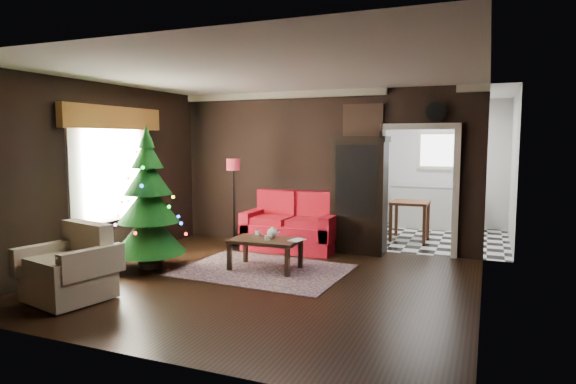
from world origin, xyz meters
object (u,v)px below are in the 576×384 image
at_px(christmas_tree, 148,199).
at_px(curio_cabinet, 359,198).
at_px(wall_clock, 436,112).
at_px(kitchen_table, 410,221).
at_px(floor_lamp, 234,202).
at_px(loveseat, 292,221).
at_px(armchair, 69,263).
at_px(teapot, 272,233).
at_px(coffee_table, 265,254).

bearing_deg(christmas_tree, curio_cabinet, 40.45).
bearing_deg(wall_clock, curio_cabinet, -171.47).
distance_m(wall_clock, kitchen_table, 2.43).
height_order(christmas_tree, kitchen_table, christmas_tree).
xyz_separation_m(wall_clock, kitchen_table, (-0.55, 1.25, -2.00)).
xyz_separation_m(floor_lamp, christmas_tree, (-0.48, -1.74, 0.22)).
height_order(floor_lamp, wall_clock, wall_clock).
relative_size(loveseat, kitchen_table, 2.27).
distance_m(floor_lamp, wall_clock, 3.75).
xyz_separation_m(floor_lamp, armchair, (-0.44, -3.31, -0.37)).
distance_m(floor_lamp, teapot, 1.65).
height_order(teapot, kitchen_table, kitchen_table).
relative_size(curio_cabinet, christmas_tree, 0.92).
distance_m(curio_cabinet, kitchen_table, 1.67).
distance_m(armchair, coffee_table, 2.70).
height_order(loveseat, curio_cabinet, curio_cabinet).
height_order(coffee_table, wall_clock, wall_clock).
relative_size(armchair, coffee_table, 0.88).
height_order(loveseat, wall_clock, wall_clock).
height_order(armchair, coffee_table, armchair).
height_order(teapot, wall_clock, wall_clock).
xyz_separation_m(teapot, kitchen_table, (1.57, 3.00, -0.17)).
bearing_deg(wall_clock, christmas_tree, -147.69).
distance_m(curio_cabinet, wall_clock, 1.88).
relative_size(teapot, wall_clock, 0.56).
bearing_deg(loveseat, christmas_tree, -126.21).
distance_m(loveseat, wall_clock, 3.04).
distance_m(curio_cabinet, floor_lamp, 2.21).
xyz_separation_m(loveseat, kitchen_table, (1.80, 1.65, -0.12)).
distance_m(armchair, kitchen_table, 6.17).
height_order(loveseat, coffee_table, loveseat).
bearing_deg(coffee_table, kitchen_table, 61.69).
distance_m(armchair, teapot, 2.80).
bearing_deg(floor_lamp, armchair, -97.64).
distance_m(loveseat, kitchen_table, 2.45).
bearing_deg(teapot, coffee_table, -139.76).
bearing_deg(coffee_table, curio_cabinet, 58.53).
relative_size(christmas_tree, coffee_table, 2.04).
xyz_separation_m(christmas_tree, coffee_table, (1.63, 0.60, -0.81)).
relative_size(loveseat, armchair, 1.92).
xyz_separation_m(curio_cabinet, christmas_tree, (-2.63, -2.24, 0.10)).
relative_size(armchair, teapot, 4.93).
xyz_separation_m(loveseat, christmas_tree, (-1.48, -2.02, 0.55)).
height_order(floor_lamp, armchair, floor_lamp).
xyz_separation_m(floor_lamp, kitchen_table, (2.80, 1.94, -0.46)).
relative_size(loveseat, floor_lamp, 1.11).
relative_size(floor_lamp, coffee_table, 1.53).
height_order(christmas_tree, coffee_table, christmas_tree).
xyz_separation_m(loveseat, floor_lamp, (-1.00, -0.29, 0.33)).
bearing_deg(wall_clock, teapot, -140.47).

